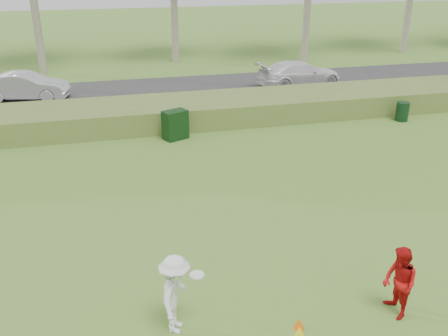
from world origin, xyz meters
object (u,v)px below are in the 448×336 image
object	(u,v)px
car_mid	(26,86)
car_right	(300,74)
cone_yellow	(300,331)
trash_bin	(402,112)
player_red	(399,283)
cone_orange	(299,323)
player_white	(175,294)
utility_cabinet	(175,125)

from	to	relation	value
car_mid	car_right	xyz separation A→B (m)	(13.43, -0.69, 0.00)
cone_yellow	trash_bin	distance (m)	14.09
player_red	car_right	xyz separation A→B (m)	(4.97, 17.15, -0.03)
cone_orange	trash_bin	world-z (taller)	trash_bin
player_white	car_mid	distance (m)	17.75
player_white	cone_orange	xyz separation A→B (m)	(2.20, -0.54, -0.67)
trash_bin	cone_yellow	bearing A→B (deg)	-129.49
utility_cabinet	trash_bin	size ratio (longest dim) A/B	1.40
cone_orange	player_white	bearing A→B (deg)	166.08
trash_bin	car_mid	world-z (taller)	car_mid
player_white	car_mid	xyz separation A→B (m)	(-4.32, 17.22, -0.08)
player_white	car_mid	bearing A→B (deg)	35.93
cone_orange	car_right	size ratio (longest dim) A/B	0.05
utility_cabinet	car_right	distance (m)	9.77
player_red	car_mid	world-z (taller)	player_red
player_red	cone_orange	size ratio (longest dim) A/B	6.41
player_red	utility_cabinet	xyz separation A→B (m)	(-2.51, 10.87, -0.18)
trash_bin	car_mid	distance (m)	16.96
utility_cabinet	trash_bin	xyz separation A→B (m)	(9.47, -0.10, -0.16)
player_white	utility_cabinet	distance (m)	10.38
trash_bin	car_mid	xyz separation A→B (m)	(-15.41, 7.07, 0.31)
utility_cabinet	car_mid	bearing A→B (deg)	106.33
cone_yellow	player_red	bearing A→B (deg)	2.93
cone_orange	trash_bin	xyz separation A→B (m)	(8.90, 10.69, 0.28)
cone_orange	player_red	bearing A→B (deg)	-2.25
utility_cabinet	car_mid	size ratio (longest dim) A/B	0.28
player_white	car_right	size ratio (longest dim) A/B	0.35
cone_yellow	car_right	bearing A→B (deg)	67.98
cone_orange	trash_bin	bearing A→B (deg)	50.24
player_white	cone_yellow	world-z (taller)	player_white
cone_yellow	trash_bin	size ratio (longest dim) A/B	0.25
player_white	trash_bin	xyz separation A→B (m)	(11.09, 10.15, -0.39)
cone_yellow	cone_orange	bearing A→B (deg)	70.87
cone_yellow	car_right	distance (m)	18.62
car_mid	player_red	bearing A→B (deg)	-142.56
player_red	cone_yellow	bearing A→B (deg)	-84.67
utility_cabinet	car_mid	xyz separation A→B (m)	(-5.95, 6.97, 0.15)
player_white	trash_bin	bearing A→B (deg)	-25.69
player_red	utility_cabinet	size ratio (longest dim) A/B	1.33
cone_orange	cone_yellow	size ratio (longest dim) A/B	1.14
player_white	car_right	world-z (taller)	player_white
player_white	utility_cabinet	size ratio (longest dim) A/B	1.43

